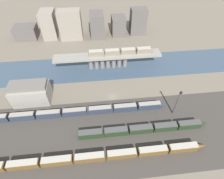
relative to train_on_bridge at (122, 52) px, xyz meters
name	(u,v)px	position (x,y,z in m)	size (l,w,h in m)	color
ground_plane	(112,96)	(-9.08, -27.19, -11.59)	(400.00, 400.00, 0.00)	#756B5B
railbed_yard	(118,133)	(-9.08, -51.19, -11.59)	(280.00, 42.00, 0.01)	#423D38
river_water	(108,67)	(-9.08, 0.00, -11.59)	(320.00, 26.73, 0.01)	#3D5166
bridge	(108,58)	(-9.08, 0.00, -4.36)	(69.11, 8.38, 9.76)	gray
train_on_bridge	(122,52)	(0.00, 0.00, 0.00)	(42.84, 3.00, 3.75)	gray
train_yard_near	(93,157)	(-20.91, -62.27, -9.72)	(97.83, 2.87, 3.80)	brown
train_yard_mid	(144,129)	(3.22, -51.27, -9.73)	(62.44, 3.12, 3.81)	#23381E
train_yard_far	(77,112)	(-28.34, -37.85, -9.55)	(93.93, 2.62, 4.15)	#2D384C
warehouse_building	(31,93)	(-52.87, -25.36, -5.64)	(19.45, 10.89, 12.52)	#9E998E
signal_tower	(177,103)	(21.07, -42.51, -3.53)	(1.00, 0.82, 16.08)	#4C4C51
city_block_far_left	(26,32)	(-72.07, 46.39, -6.44)	(17.35, 12.97, 10.31)	#605B56
city_block_left	(49,24)	(-52.30, 46.76, -1.00)	(10.97, 15.31, 21.18)	gray
city_block_center	(70,25)	(-34.92, 42.35, -0.28)	(17.48, 10.66, 22.62)	gray
city_block_right	(97,25)	(-13.86, 44.01, -2.15)	(11.00, 15.78, 18.89)	#605B56
city_block_far_right	(118,26)	(3.88, 45.40, -4.30)	(11.08, 13.87, 14.59)	#605B56
city_block_tall	(138,21)	(20.22, 44.30, -1.05)	(13.01, 8.96, 21.10)	#605B56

